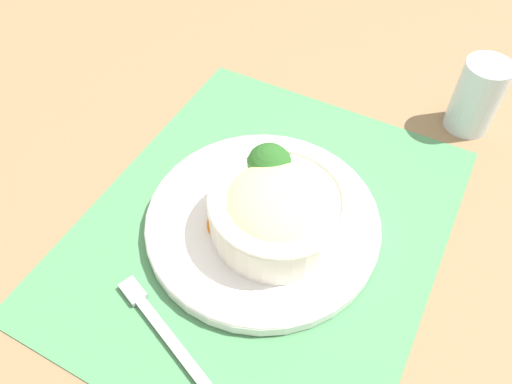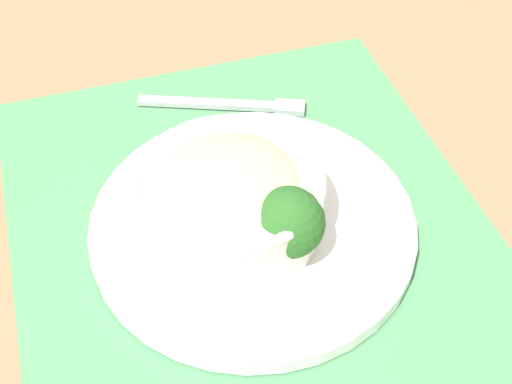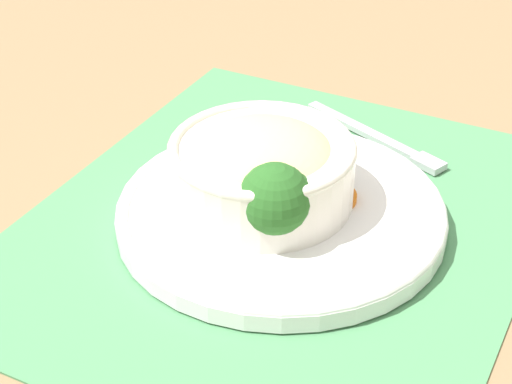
% 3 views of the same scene
% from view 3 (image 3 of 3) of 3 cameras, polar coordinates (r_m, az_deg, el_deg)
% --- Properties ---
extents(ground_plane, '(4.00, 4.00, 0.00)m').
position_cam_3_polar(ground_plane, '(0.78, 1.66, -2.22)').
color(ground_plane, '#8C704C').
extents(placemat, '(0.57, 0.50, 0.00)m').
position_cam_3_polar(placemat, '(0.78, 1.66, -2.10)').
color(placemat, '#4C8C59').
rests_on(placemat, ground_plane).
extents(plate, '(0.30, 0.30, 0.02)m').
position_cam_3_polar(plate, '(0.77, 1.68, -1.30)').
color(plate, white).
rests_on(plate, placemat).
extents(bowl, '(0.17, 0.17, 0.07)m').
position_cam_3_polar(bowl, '(0.76, 0.61, 1.88)').
color(bowl, silver).
rests_on(bowl, plate).
extents(broccoli_floret, '(0.06, 0.06, 0.07)m').
position_cam_3_polar(broccoli_floret, '(0.70, 1.30, -0.49)').
color(broccoli_floret, '#84AD5B').
rests_on(broccoli_floret, plate).
extents(carrot_slice_near, '(0.05, 0.05, 0.01)m').
position_cam_3_polar(carrot_slice_near, '(0.78, 4.98, -0.32)').
color(carrot_slice_near, orange).
rests_on(carrot_slice_near, plate).
extents(carrot_slice_middle, '(0.05, 0.05, 0.01)m').
position_cam_3_polar(carrot_slice_middle, '(0.79, 4.53, 0.18)').
color(carrot_slice_middle, orange).
rests_on(carrot_slice_middle, plate).
extents(carrot_slice_far, '(0.05, 0.05, 0.01)m').
position_cam_3_polar(carrot_slice_far, '(0.79, 3.87, 0.59)').
color(carrot_slice_far, orange).
rests_on(carrot_slice_far, plate).
extents(fork, '(0.06, 0.18, 0.01)m').
position_cam_3_polar(fork, '(0.90, 8.66, 3.32)').
color(fork, '#B7B7BC').
rests_on(fork, placemat).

